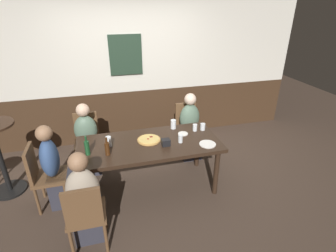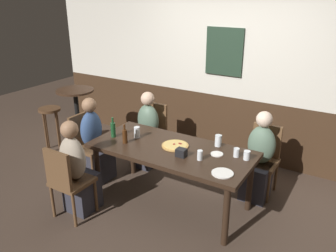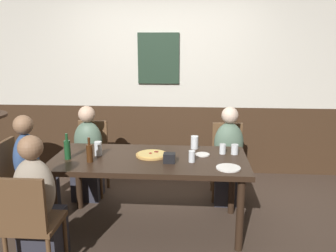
{
  "view_description": "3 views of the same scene",
  "coord_description": "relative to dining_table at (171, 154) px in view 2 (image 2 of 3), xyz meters",
  "views": [
    {
      "loc": [
        -0.54,
        -2.99,
        2.45
      ],
      "look_at": [
        0.25,
        -0.07,
        0.99
      ],
      "focal_mm": 27.75,
      "sensor_mm": 36.0,
      "label": 1
    },
    {
      "loc": [
        1.84,
        -3.09,
        2.44
      ],
      "look_at": [
        -0.1,
        0.09,
        0.96
      ],
      "focal_mm": 36.75,
      "sensor_mm": 36.0,
      "label": 2
    },
    {
      "loc": [
        0.42,
        -3.29,
        1.86
      ],
      "look_at": [
        0.17,
        0.1,
        1.04
      ],
      "focal_mm": 38.19,
      "sensor_mm": 36.0,
      "label": 3
    }
  ],
  "objects": [
    {
      "name": "dining_table",
      "position": [
        0.0,
        0.0,
        0.0
      ],
      "size": [
        1.9,
        0.87,
        0.74
      ],
      "color": "black",
      "rests_on": "ground_plane"
    },
    {
      "name": "chair_left_near",
      "position": [
        -0.83,
        -0.85,
        -0.17
      ],
      "size": [
        0.4,
        0.4,
        0.88
      ],
      "color": "brown",
      "rests_on": "ground_plane"
    },
    {
      "name": "tumbler_short",
      "position": [
        0.72,
        0.18,
        0.12
      ],
      "size": [
        0.06,
        0.06,
        0.1
      ],
      "color": "silver",
      "rests_on": "dining_table"
    },
    {
      "name": "pint_glass_pale",
      "position": [
        0.41,
        -0.1,
        0.12
      ],
      "size": [
        0.06,
        0.06,
        0.11
      ],
      "color": "silver",
      "rests_on": "dining_table"
    },
    {
      "name": "person_head_west",
      "position": [
        -1.2,
        0.0,
        -0.18
      ],
      "size": [
        0.37,
        0.34,
        1.15
      ],
      "color": "#2D2D38",
      "rests_on": "ground_plane"
    },
    {
      "name": "wall_back",
      "position": [
        -0.0,
        1.65,
        0.64
      ],
      "size": [
        6.4,
        0.13,
        2.6
      ],
      "color": "#3D2819",
      "rests_on": "ground_plane"
    },
    {
      "name": "person_right_far",
      "position": [
        0.83,
        0.69,
        -0.19
      ],
      "size": [
        0.34,
        0.37,
        1.12
      ],
      "color": "#2D2D38",
      "rests_on": "ground_plane"
    },
    {
      "name": "highball_clear",
      "position": [
        0.84,
        0.17,
        0.12
      ],
      "size": [
        0.07,
        0.07,
        0.1
      ],
      "color": "silver",
      "rests_on": "dining_table"
    },
    {
      "name": "plate_white_large",
      "position": [
        0.74,
        -0.25,
        0.08
      ],
      "size": [
        0.22,
        0.22,
        0.01
      ],
      "primitive_type": "cylinder",
      "color": "white",
      "rests_on": "dining_table"
    },
    {
      "name": "chair_left_far",
      "position": [
        -0.83,
        0.85,
        -0.17
      ],
      "size": [
        0.4,
        0.4,
        0.88
      ],
      "color": "brown",
      "rests_on": "ground_plane"
    },
    {
      "name": "pizza",
      "position": [
        0.01,
        0.06,
        0.09
      ],
      "size": [
        0.31,
        0.31,
        0.03
      ],
      "color": "tan",
      "rests_on": "dining_table"
    },
    {
      "name": "person_left_far",
      "position": [
        -0.83,
        0.69,
        -0.2
      ],
      "size": [
        0.34,
        0.37,
        1.11
      ],
      "color": "#2D2D38",
      "rests_on": "ground_plane"
    },
    {
      "name": "bar_stool",
      "position": [
        -2.4,
        0.29,
        -0.1
      ],
      "size": [
        0.34,
        0.34,
        0.72
      ],
      "color": "#513521",
      "rests_on": "ground_plane"
    },
    {
      "name": "chair_head_west",
      "position": [
        -1.36,
        0.0,
        -0.17
      ],
      "size": [
        0.4,
        0.4,
        0.88
      ],
      "color": "brown",
      "rests_on": "ground_plane"
    },
    {
      "name": "side_bar_table",
      "position": [
        -1.95,
        0.44,
        -0.05
      ],
      "size": [
        0.56,
        0.56,
        1.05
      ],
      "color": "black",
      "rests_on": "ground_plane"
    },
    {
      "name": "plate_white_small",
      "position": [
        0.52,
        0.12,
        0.08
      ],
      "size": [
        0.14,
        0.14,
        0.01
      ],
      "primitive_type": "cylinder",
      "color": "white",
      "rests_on": "dining_table"
    },
    {
      "name": "beer_bottle_brown",
      "position": [
        -0.55,
        -0.16,
        0.17
      ],
      "size": [
        0.06,
        0.06,
        0.24
      ],
      "color": "#42230F",
      "rests_on": "dining_table"
    },
    {
      "name": "tumbler_water",
      "position": [
        0.44,
        0.33,
        0.14
      ],
      "size": [
        0.08,
        0.08,
        0.14
      ],
      "color": "silver",
      "rests_on": "dining_table"
    },
    {
      "name": "condiment_caddy",
      "position": [
        0.2,
        -0.13,
        0.12
      ],
      "size": [
        0.11,
        0.09,
        0.09
      ],
      "primitive_type": "cube",
      "color": "black",
      "rests_on": "dining_table"
    },
    {
      "name": "chair_right_far",
      "position": [
        0.83,
        0.85,
        -0.17
      ],
      "size": [
        0.4,
        0.4,
        0.88
      ],
      "color": "brown",
      "rests_on": "ground_plane"
    },
    {
      "name": "ground_plane",
      "position": [
        0.0,
        0.0,
        -0.66
      ],
      "size": [
        12.0,
        12.0,
        0.0
      ],
      "primitive_type": "plane",
      "color": "#423328"
    },
    {
      "name": "beer_glass_tall",
      "position": [
        -0.52,
        0.04,
        0.14
      ],
      "size": [
        0.07,
        0.07,
        0.14
      ],
      "color": "silver",
      "rests_on": "dining_table"
    },
    {
      "name": "beer_bottle_green",
      "position": [
        -0.78,
        -0.09,
        0.18
      ],
      "size": [
        0.06,
        0.06,
        0.25
      ],
      "color": "#194723",
      "rests_on": "dining_table"
    },
    {
      "name": "person_left_near",
      "position": [
        -0.83,
        -0.69,
        -0.18
      ],
      "size": [
        0.34,
        0.37,
        1.15
      ],
      "color": "#2D2D38",
      "rests_on": "ground_plane"
    }
  ]
}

